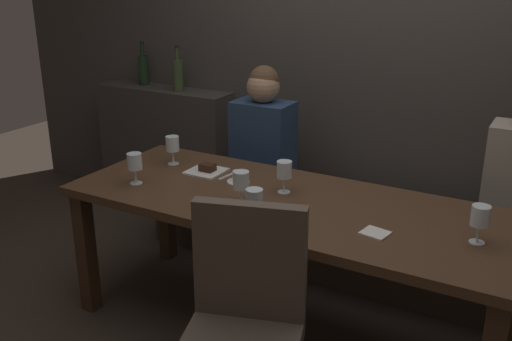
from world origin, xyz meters
name	(u,v)px	position (x,y,z in m)	size (l,w,h in m)	color
ground	(284,329)	(0.00, 0.00, 0.00)	(9.00, 9.00, 0.00)	#382D26
back_wall_tiled	(377,19)	(0.00, 1.22, 1.50)	(6.00, 0.12, 3.00)	#423D38
back_counter	(167,149)	(-1.55, 1.04, 0.47)	(1.10, 0.28, 0.95)	#38342F
dining_table	(286,216)	(0.00, 0.00, 0.65)	(2.20, 0.84, 0.74)	#412B1C
banquette_bench	(336,238)	(0.00, 0.70, 0.23)	(2.50, 0.44, 0.45)	#40352A
chair_near_side	(244,317)	(0.18, -0.72, 0.56)	(0.55, 0.55, 0.98)	#4C3321
diner_redhead	(263,134)	(-0.50, 0.68, 0.83)	(0.36, 0.24, 0.80)	navy
wine_bottle_dark_red	(144,69)	(-1.75, 1.07, 1.07)	(0.08, 0.08, 0.33)	black
wine_bottle_pale_label	(178,74)	(-1.39, 1.01, 1.07)	(0.08, 0.08, 0.33)	#384728
wine_glass_far_left	(241,181)	(-0.17, -0.15, 0.86)	(0.08, 0.08, 0.16)	silver
wine_glass_end_right	(172,145)	(-0.81, 0.16, 0.85)	(0.08, 0.08, 0.16)	silver
wine_glass_center_back	(284,171)	(-0.06, 0.08, 0.85)	(0.08, 0.08, 0.16)	silver
wine_glass_end_left	(254,200)	(0.00, -0.32, 0.85)	(0.08, 0.08, 0.16)	silver
wine_glass_near_left	(135,163)	(-0.79, -0.19, 0.85)	(0.08, 0.08, 0.16)	silver
wine_glass_far_right	(480,217)	(0.89, -0.03, 0.86)	(0.08, 0.08, 0.16)	silver
espresso_cup	(238,178)	(-0.33, 0.09, 0.77)	(0.12, 0.12, 0.06)	white
dessert_plate	(207,170)	(-0.56, 0.14, 0.75)	(0.19, 0.19, 0.05)	white
fork_on_table	(229,175)	(-0.42, 0.15, 0.74)	(0.02, 0.17, 0.01)	silver
folded_napkin	(375,233)	(0.50, -0.15, 0.74)	(0.11, 0.10, 0.01)	silver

